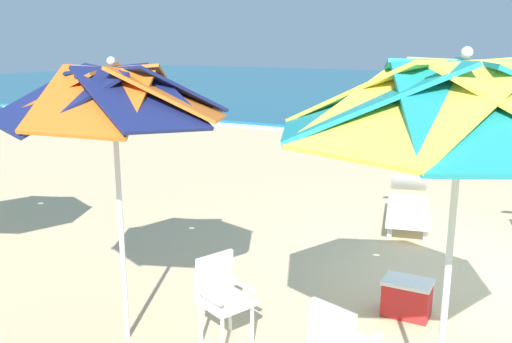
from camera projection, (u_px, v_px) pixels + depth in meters
ground_plane at (462, 276)px, 6.86m from camera, size 80.00×80.00×0.00m
surf_foam at (509, 147)px, 15.16m from camera, size 80.00×0.70×0.01m
beach_umbrella_0 at (463, 103)px, 3.66m from camera, size 2.58×2.58×2.82m
plastic_chair_0 at (340, 343)px, 4.41m from camera, size 0.55×0.58×0.87m
beach_umbrella_1 at (113, 97)px, 4.89m from camera, size 2.13×2.13×2.72m
plastic_chair_1 at (222, 293)px, 5.28m from camera, size 0.60×0.58×0.87m
sun_lounger_1 at (408, 205)px, 8.84m from camera, size 1.07×2.23×0.62m
cooler_box at (407, 297)px, 5.84m from camera, size 0.50×0.34×0.40m
beachgoer_seated at (502, 147)px, 13.60m from camera, size 0.30×0.93×0.92m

